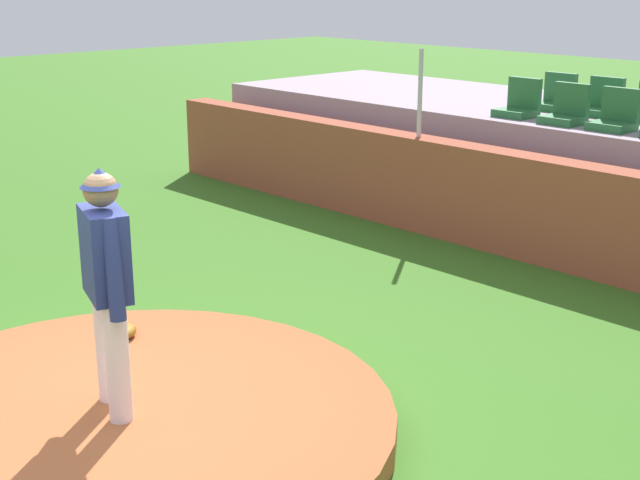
{
  "coord_description": "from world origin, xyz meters",
  "views": [
    {
      "loc": [
        5.41,
        -3.01,
        3.35
      ],
      "look_at": [
        0.0,
        2.08,
        1.11
      ],
      "focal_mm": 50.42,
      "sensor_mm": 36.0,
      "label": 1
    }
  ],
  "objects_px": {
    "baseball": "(120,351)",
    "stadium_chair_1": "(566,111)",
    "fielding_glove": "(125,331)",
    "pitcher": "(107,274)",
    "stadium_chair_0": "(519,105)",
    "stadium_chair_5": "(556,98)",
    "stadium_chair_2": "(615,117)",
    "stadium_chair_6": "(602,104)"
  },
  "relations": [
    {
      "from": "baseball",
      "to": "stadium_chair_1",
      "type": "height_order",
      "value": "stadium_chair_1"
    },
    {
      "from": "baseball",
      "to": "fielding_glove",
      "type": "xyz_separation_m",
      "value": [
        -0.3,
        0.23,
        0.02
      ]
    },
    {
      "from": "pitcher",
      "to": "fielding_glove",
      "type": "bearing_deg",
      "value": 164.2
    },
    {
      "from": "baseball",
      "to": "pitcher",
      "type": "bearing_deg",
      "value": -32.7
    },
    {
      "from": "pitcher",
      "to": "stadium_chair_0",
      "type": "distance_m",
      "value": 7.15
    },
    {
      "from": "stadium_chair_5",
      "to": "stadium_chair_0",
      "type": "bearing_deg",
      "value": 90.15
    },
    {
      "from": "pitcher",
      "to": "stadium_chair_2",
      "type": "xyz_separation_m",
      "value": [
        0.02,
        6.98,
        0.37
      ]
    },
    {
      "from": "pitcher",
      "to": "stadium_chair_0",
      "type": "bearing_deg",
      "value": 119.52
    },
    {
      "from": "baseball",
      "to": "fielding_glove",
      "type": "relative_size",
      "value": 0.25
    },
    {
      "from": "baseball",
      "to": "fielding_glove",
      "type": "bearing_deg",
      "value": 142.05
    },
    {
      "from": "stadium_chair_1",
      "to": "pitcher",
      "type": "bearing_deg",
      "value": 95.28
    },
    {
      "from": "pitcher",
      "to": "stadium_chair_0",
      "type": "xyz_separation_m",
      "value": [
        -1.38,
        7.01,
        0.37
      ]
    },
    {
      "from": "stadium_chair_5",
      "to": "fielding_glove",
      "type": "bearing_deg",
      "value": 91.95
    },
    {
      "from": "stadium_chair_6",
      "to": "fielding_glove",
      "type": "bearing_deg",
      "value": 86.28
    },
    {
      "from": "fielding_glove",
      "to": "stadium_chair_2",
      "type": "relative_size",
      "value": 0.6
    },
    {
      "from": "pitcher",
      "to": "baseball",
      "type": "distance_m",
      "value": 1.44
    },
    {
      "from": "pitcher",
      "to": "fielding_glove",
      "type": "xyz_separation_m",
      "value": [
        -1.14,
        0.78,
        -1.01
      ]
    },
    {
      "from": "stadium_chair_2",
      "to": "stadium_chair_6",
      "type": "bearing_deg",
      "value": -52.2
    },
    {
      "from": "fielding_glove",
      "to": "stadium_chair_0",
      "type": "relative_size",
      "value": 0.6
    },
    {
      "from": "fielding_glove",
      "to": "stadium_chair_5",
      "type": "xyz_separation_m",
      "value": [
        -0.24,
        7.1,
        1.38
      ]
    },
    {
      "from": "stadium_chair_2",
      "to": "stadium_chair_0",
      "type": "bearing_deg",
      "value": -1.33
    },
    {
      "from": "baseball",
      "to": "stadium_chair_6",
      "type": "height_order",
      "value": "stadium_chair_6"
    },
    {
      "from": "pitcher",
      "to": "stadium_chair_2",
      "type": "distance_m",
      "value": 6.99
    },
    {
      "from": "baseball",
      "to": "stadium_chair_5",
      "type": "xyz_separation_m",
      "value": [
        -0.54,
        7.33,
        1.4
      ]
    },
    {
      "from": "stadium_chair_0",
      "to": "stadium_chair_1",
      "type": "height_order",
      "value": "same"
    },
    {
      "from": "baseball",
      "to": "stadium_chair_0",
      "type": "xyz_separation_m",
      "value": [
        -0.54,
        6.47,
        1.4
      ]
    },
    {
      "from": "stadium_chair_0",
      "to": "stadium_chair_6",
      "type": "xyz_separation_m",
      "value": [
        0.7,
        0.87,
        0.0
      ]
    },
    {
      "from": "pitcher",
      "to": "baseball",
      "type": "height_order",
      "value": "pitcher"
    },
    {
      "from": "stadium_chair_1",
      "to": "stadium_chair_2",
      "type": "distance_m",
      "value": 0.67
    },
    {
      "from": "pitcher",
      "to": "fielding_glove",
      "type": "distance_m",
      "value": 1.71
    },
    {
      "from": "stadium_chair_1",
      "to": "stadium_chair_2",
      "type": "bearing_deg",
      "value": -178.39
    },
    {
      "from": "baseball",
      "to": "stadium_chair_2",
      "type": "distance_m",
      "value": 6.64
    },
    {
      "from": "stadium_chair_1",
      "to": "stadium_chair_2",
      "type": "height_order",
      "value": "same"
    },
    {
      "from": "stadium_chair_1",
      "to": "stadium_chair_6",
      "type": "relative_size",
      "value": 1.0
    },
    {
      "from": "baseball",
      "to": "stadium_chair_6",
      "type": "xyz_separation_m",
      "value": [
        0.16,
        7.34,
        1.4
      ]
    },
    {
      "from": "stadium_chair_2",
      "to": "stadium_chair_6",
      "type": "relative_size",
      "value": 1.0
    },
    {
      "from": "stadium_chair_5",
      "to": "stadium_chair_6",
      "type": "distance_m",
      "value": 0.7
    },
    {
      "from": "baseball",
      "to": "stadium_chair_2",
      "type": "xyz_separation_m",
      "value": [
        0.86,
        6.43,
        1.4
      ]
    },
    {
      "from": "stadium_chair_0",
      "to": "stadium_chair_5",
      "type": "xyz_separation_m",
      "value": [
        -0.0,
        0.87,
        0.0
      ]
    },
    {
      "from": "stadium_chair_1",
      "to": "stadium_chair_2",
      "type": "relative_size",
      "value": 1.0
    },
    {
      "from": "stadium_chair_6",
      "to": "stadium_chair_0",
      "type": "bearing_deg",
      "value": 51.26
    },
    {
      "from": "fielding_glove",
      "to": "stadium_chair_5",
      "type": "height_order",
      "value": "stadium_chair_5"
    }
  ]
}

